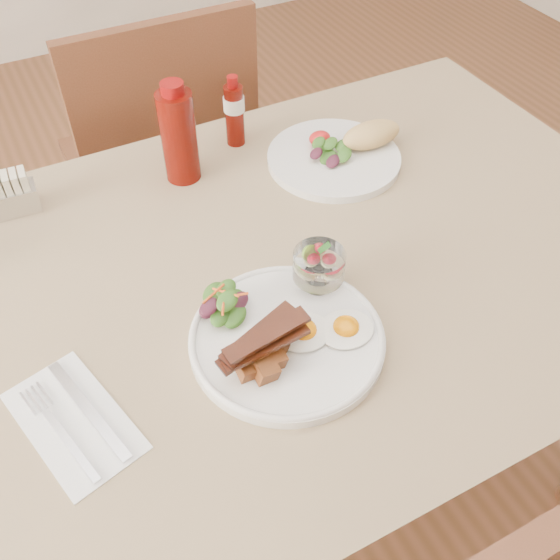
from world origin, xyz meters
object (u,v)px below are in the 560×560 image
Objects in this scene: ketchup_bottle at (179,135)px; second_plate at (343,151)px; hot_sauce_bottle at (234,112)px; sugar_caddy at (12,195)px; chair_far at (164,162)px; main_plate at (287,340)px; fruit_cup at (319,265)px; table at (285,299)px.

second_plate is at bearing -17.12° from ketchup_bottle.
hot_sauce_bottle is 1.64× the size of sugar_caddy.
sugar_caddy is at bearing -137.37° from chair_far.
chair_far is at bearing 84.74° from main_plate.
chair_far reaches higher than hot_sauce_bottle.
chair_far reaches higher than main_plate.
fruit_cup is at bearing -78.59° from ketchup_bottle.
table is at bearing -38.93° from sugar_caddy.
sugar_caddy is (-0.36, -0.33, 0.26)m from chair_far.
ketchup_bottle is (0.01, 0.44, 0.08)m from main_plate.
table is 6.99× the size of ketchup_bottle.
chair_far is 10.72× the size of sugar_caddy.
sugar_caddy is at bearing 132.07° from fruit_cup.
sugar_caddy is (-0.43, -0.01, -0.04)m from hot_sauce_bottle.
second_plate is at bearing 41.39° from table.
fruit_cup is (0.01, -0.74, 0.29)m from chair_far.
fruit_cup is 0.41× the size of ketchup_bottle.
table is at bearing -78.01° from ketchup_bottle.
table is at bearing -138.61° from second_plate.
chair_far is (0.00, 0.66, -0.14)m from table.
table is 4.75× the size of main_plate.
second_plate is 0.22m from hot_sauce_bottle.
table is 0.68m from chair_far.
second_plate is 0.60m from sugar_caddy.
fruit_cup is at bearing -127.48° from second_plate.
table is 15.33× the size of sugar_caddy.
sugar_caddy is (-0.36, 0.33, 0.12)m from table.
ketchup_bottle is at bearing 101.99° from table.
ketchup_bottle is at bearing 101.41° from fruit_cup.
hot_sauce_bottle reaches higher than fruit_cup.
main_plate is at bearing -91.65° from ketchup_bottle.
ketchup_bottle reaches higher than sugar_caddy.
chair_far is at bearing 46.50° from sugar_caddy.
sugar_caddy reaches higher than table.
fruit_cup is at bearing -80.69° from table.
second_plate is (0.22, 0.28, -0.04)m from fruit_cup.
second_plate is (0.23, -0.46, 0.24)m from chair_far.
chair_far is at bearing 91.01° from fruit_cup.
main_plate is 3.23× the size of sugar_caddy.
chair_far is 11.80× the size of fruit_cup.
chair_far is 0.85m from main_plate.
chair_far is at bearing 102.52° from hot_sauce_bottle.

